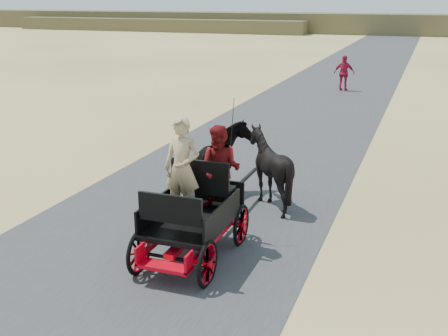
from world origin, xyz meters
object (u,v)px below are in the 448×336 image
(carriage, at_px, (193,238))
(horse_left, at_px, (223,163))
(horse_right, at_px, (269,168))
(pedestrian, at_px, (344,73))

(carriage, distance_m, horse_left, 3.09)
(carriage, relative_size, horse_right, 1.41)
(carriage, height_order, pedestrian, pedestrian)
(horse_left, relative_size, pedestrian, 1.16)
(carriage, distance_m, horse_right, 3.09)
(carriage, bearing_deg, horse_right, 79.61)
(horse_right, bearing_deg, carriage, 79.61)
(horse_left, xyz_separation_m, horse_right, (1.10, 0.00, 0.00))
(horse_right, height_order, pedestrian, pedestrian)
(carriage, relative_size, horse_left, 1.20)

